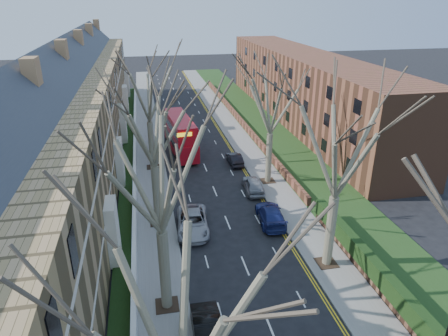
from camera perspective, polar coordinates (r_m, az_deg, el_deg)
pavement_left at (r=55.26m, az=-10.84°, el=4.45°), size 3.00×102.00×0.12m
pavement_right at (r=56.57m, az=1.42°, el=5.31°), size 3.00×102.00×0.12m
terrace_left at (r=46.63m, az=-20.56°, el=6.91°), size 9.70×78.00×13.60m
flats_right at (r=62.42m, az=11.14°, el=11.29°), size 13.97×54.00×10.00m
wall_hedge_right at (r=26.41m, az=24.50°, el=-17.64°), size 0.70×24.00×1.80m
front_wall_left at (r=47.56m, az=-12.62°, el=1.90°), size 0.30×78.00×1.00m
grass_verge_right at (r=57.67m, az=5.81°, el=5.65°), size 6.00×102.00×0.06m
tree_left_near at (r=12.77m, az=-7.12°, el=-19.30°), size 9.80×9.80×13.73m
tree_left_mid at (r=21.00m, az=-9.56°, el=0.65°), size 10.50×10.50×14.71m
tree_left_far at (r=30.57m, az=-10.41°, el=7.19°), size 10.15×10.15×14.22m
tree_left_dist at (r=42.19m, az=-11.00°, el=12.00°), size 10.50×10.50×14.71m
tree_right_mid at (r=25.72m, az=16.50°, el=4.26°), size 10.50×10.50×14.71m
tree_right_far at (r=38.25m, az=6.86°, el=10.63°), size 10.15×10.15×14.22m
double_decker_bus at (r=48.44m, az=-6.24°, el=4.60°), size 3.32×10.36×4.29m
car_left_mid at (r=23.36m, az=-2.26°, el=-22.69°), size 1.62×4.51×1.48m
car_left_far at (r=32.65m, az=-4.50°, el=-7.71°), size 2.92×5.57×1.49m
car_right_near at (r=33.88m, az=6.67°, el=-6.62°), size 2.49×5.12×1.44m
car_right_mid at (r=38.84m, az=4.22°, el=-2.40°), size 2.00×4.35×1.45m
car_right_far at (r=45.12m, az=1.51°, el=1.31°), size 1.39×3.87×1.27m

